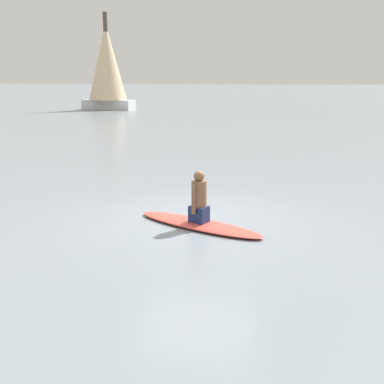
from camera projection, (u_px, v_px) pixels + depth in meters
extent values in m
plane|color=gray|center=(196.00, 219.00, 9.66)|extent=(400.00, 400.00, 0.00)
ellipsoid|color=#D84C3F|center=(199.00, 224.00, 9.17)|extent=(2.82, 1.75, 0.10)
cube|color=navy|center=(199.00, 214.00, 9.12)|extent=(0.41, 0.38, 0.31)
cylinder|color=brown|center=(199.00, 194.00, 9.03)|extent=(0.38, 0.38, 0.52)
sphere|color=brown|center=(199.00, 176.00, 8.95)|extent=(0.21, 0.21, 0.21)
cylinder|color=brown|center=(194.00, 199.00, 8.91)|extent=(0.11, 0.11, 0.57)
cylinder|color=brown|center=(204.00, 196.00, 9.19)|extent=(0.11, 0.11, 0.57)
cube|color=silver|center=(109.00, 105.00, 42.69)|extent=(4.96, 2.15, 0.86)
cylinder|color=#4C4238|center=(107.00, 57.00, 41.71)|extent=(0.38, 0.38, 7.45)
cone|color=beige|center=(107.00, 62.00, 41.82)|extent=(3.83, 3.83, 6.56)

